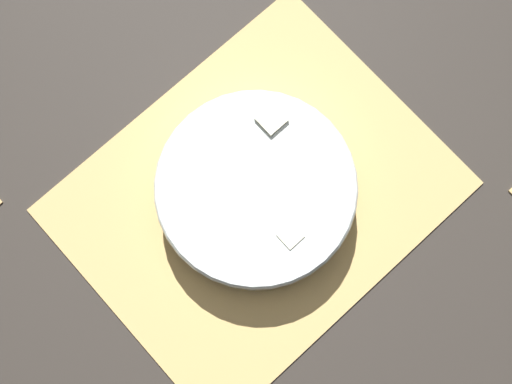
% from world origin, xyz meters
% --- Properties ---
extents(ground_plane, '(6.00, 6.00, 0.00)m').
position_xyz_m(ground_plane, '(0.00, 0.00, 0.00)').
color(ground_plane, '#2D2823').
extents(bamboo_mat_center, '(0.48, 0.38, 0.01)m').
position_xyz_m(bamboo_mat_center, '(-0.00, 0.00, 0.00)').
color(bamboo_mat_center, tan).
rests_on(bamboo_mat_center, ground_plane).
extents(fruit_salad_bowl, '(0.26, 0.26, 0.07)m').
position_xyz_m(fruit_salad_bowl, '(-0.00, 0.00, 0.04)').
color(fruit_salad_bowl, silver).
rests_on(fruit_salad_bowl, bamboo_mat_center).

